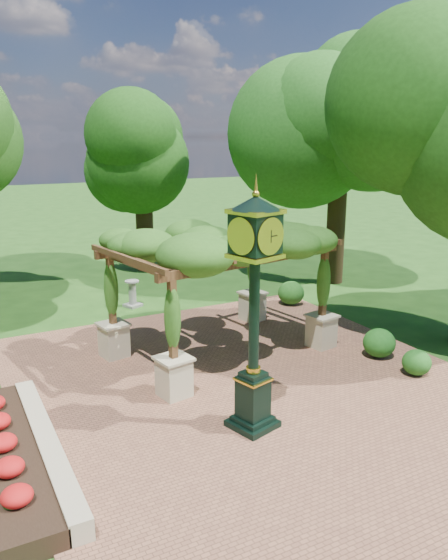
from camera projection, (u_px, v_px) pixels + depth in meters
name	position (u px, v px, depth m)	size (l,w,h in m)	color
ground	(281.00, 409.00, 11.30)	(120.00, 120.00, 0.00)	#1E4714
brick_plaza	(256.00, 390.00, 12.15)	(10.00, 12.00, 0.04)	brown
border_wall	(47.00, 447.00, 9.58)	(0.35, 5.00, 0.40)	#C6B793
pedestal_clock	(255.00, 294.00, 9.89)	(1.10, 1.10, 4.54)	black
pergola	(220.00, 248.00, 13.60)	(5.91, 4.26, 3.40)	beige
sundial	(132.00, 295.00, 18.09)	(0.64, 0.64, 0.89)	gray
shrub_front	(417.00, 362.00, 12.81)	(0.67, 0.67, 0.61)	#1D5618
shrub_mid	(379.00, 343.00, 13.84)	(0.82, 0.82, 0.74)	#1B5518
shrub_back	(291.00, 293.00, 18.20)	(0.87, 0.87, 0.79)	#225B1A
tree_north	(142.00, 145.00, 22.02)	(4.22, 4.22, 7.52)	black
tree_east_far	(342.00, 119.00, 19.72)	(5.00, 5.00, 8.87)	#322413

